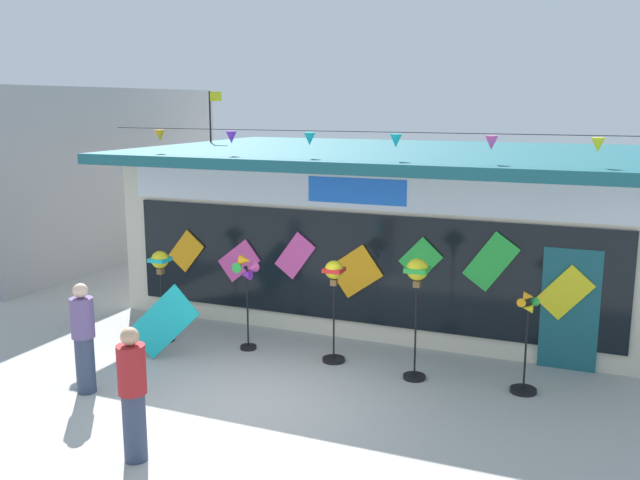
{
  "coord_description": "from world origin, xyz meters",
  "views": [
    {
      "loc": [
        4.56,
        -8.38,
        4.26
      ],
      "look_at": [
        0.07,
        2.41,
        1.95
      ],
      "focal_mm": 39.14,
      "sensor_mm": 36.0,
      "label": 1
    }
  ],
  "objects_px": {
    "wind_spinner_left": "(246,282)",
    "wind_spinner_right": "(526,345)",
    "person_mid_plaza": "(84,337)",
    "wind_spinner_center_left": "(334,289)",
    "kite_shop_building": "(403,224)",
    "wind_spinner_center_right": "(417,285)",
    "person_near_camera": "(133,390)",
    "display_kite_on_ground": "(164,322)",
    "wind_spinner_far_left": "(161,277)"
  },
  "relations": [
    {
      "from": "wind_spinner_center_right",
      "to": "kite_shop_building",
      "type": "bearing_deg",
      "value": 108.67
    },
    {
      "from": "wind_spinner_left",
      "to": "wind_spinner_far_left",
      "type": "bearing_deg",
      "value": -174.33
    },
    {
      "from": "wind_spinner_left",
      "to": "person_mid_plaza",
      "type": "bearing_deg",
      "value": -117.88
    },
    {
      "from": "wind_spinner_left",
      "to": "display_kite_on_ground",
      "type": "bearing_deg",
      "value": -138.39
    },
    {
      "from": "wind_spinner_right",
      "to": "display_kite_on_ground",
      "type": "bearing_deg",
      "value": -171.24
    },
    {
      "from": "person_mid_plaza",
      "to": "display_kite_on_ground",
      "type": "xyz_separation_m",
      "value": [
        0.28,
        1.6,
        -0.2
      ]
    },
    {
      "from": "wind_spinner_right",
      "to": "display_kite_on_ground",
      "type": "xyz_separation_m",
      "value": [
        -5.76,
        -0.89,
        -0.09
      ]
    },
    {
      "from": "wind_spinner_center_left",
      "to": "wind_spinner_center_right",
      "type": "relative_size",
      "value": 0.89
    },
    {
      "from": "display_kite_on_ground",
      "to": "wind_spinner_far_left",
      "type": "bearing_deg",
      "value": 126.69
    },
    {
      "from": "wind_spinner_far_left",
      "to": "wind_spinner_center_right",
      "type": "xyz_separation_m",
      "value": [
        4.69,
        0.01,
        0.31
      ]
    },
    {
      "from": "wind_spinner_left",
      "to": "wind_spinner_center_right",
      "type": "relative_size",
      "value": 0.88
    },
    {
      "from": "wind_spinner_left",
      "to": "person_near_camera",
      "type": "distance_m",
      "value": 3.96
    },
    {
      "from": "wind_spinner_far_left",
      "to": "display_kite_on_ground",
      "type": "relative_size",
      "value": 1.39
    },
    {
      "from": "wind_spinner_left",
      "to": "person_near_camera",
      "type": "bearing_deg",
      "value": -81.53
    },
    {
      "from": "wind_spinner_right",
      "to": "person_near_camera",
      "type": "height_order",
      "value": "person_near_camera"
    },
    {
      "from": "kite_shop_building",
      "to": "wind_spinner_center_right",
      "type": "relative_size",
      "value": 5.42
    },
    {
      "from": "kite_shop_building",
      "to": "wind_spinner_center_right",
      "type": "height_order",
      "value": "kite_shop_building"
    },
    {
      "from": "wind_spinner_left",
      "to": "wind_spinner_right",
      "type": "bearing_deg",
      "value": -0.71
    },
    {
      "from": "kite_shop_building",
      "to": "wind_spinner_far_left",
      "type": "bearing_deg",
      "value": -126.78
    },
    {
      "from": "wind_spinner_right",
      "to": "person_mid_plaza",
      "type": "distance_m",
      "value": 6.53
    },
    {
      "from": "wind_spinner_center_left",
      "to": "person_near_camera",
      "type": "distance_m",
      "value": 4.1
    },
    {
      "from": "person_mid_plaza",
      "to": "wind_spinner_far_left",
      "type": "bearing_deg",
      "value": -62.95
    },
    {
      "from": "wind_spinner_far_left",
      "to": "wind_spinner_center_left",
      "type": "xyz_separation_m",
      "value": [
        3.25,
        0.22,
        0.06
      ]
    },
    {
      "from": "wind_spinner_center_left",
      "to": "wind_spinner_center_right",
      "type": "height_order",
      "value": "wind_spinner_center_right"
    },
    {
      "from": "person_mid_plaza",
      "to": "wind_spinner_center_right",
      "type": "bearing_deg",
      "value": -131.7
    },
    {
      "from": "wind_spinner_center_left",
      "to": "person_near_camera",
      "type": "bearing_deg",
      "value": -104.51
    },
    {
      "from": "wind_spinner_center_right",
      "to": "person_near_camera",
      "type": "distance_m",
      "value": 4.53
    },
    {
      "from": "wind_spinner_center_left",
      "to": "person_near_camera",
      "type": "xyz_separation_m",
      "value": [
        -1.02,
        -3.96,
        -0.37
      ]
    },
    {
      "from": "kite_shop_building",
      "to": "wind_spinner_far_left",
      "type": "xyz_separation_m",
      "value": [
        -3.23,
        -4.33,
        -0.48
      ]
    },
    {
      "from": "kite_shop_building",
      "to": "person_near_camera",
      "type": "relative_size",
      "value": 6.24
    },
    {
      "from": "wind_spinner_center_right",
      "to": "person_near_camera",
      "type": "xyz_separation_m",
      "value": [
        -2.47,
        -3.75,
        -0.62
      ]
    },
    {
      "from": "person_near_camera",
      "to": "display_kite_on_ground",
      "type": "height_order",
      "value": "person_near_camera"
    },
    {
      "from": "person_near_camera",
      "to": "display_kite_on_ground",
      "type": "xyz_separation_m",
      "value": [
        -1.64,
        2.96,
        -0.24
      ]
    },
    {
      "from": "wind_spinner_far_left",
      "to": "person_near_camera",
      "type": "height_order",
      "value": "person_near_camera"
    },
    {
      "from": "wind_spinner_left",
      "to": "wind_spinner_right",
      "type": "height_order",
      "value": "wind_spinner_left"
    },
    {
      "from": "wind_spinner_right",
      "to": "wind_spinner_center_right",
      "type": "bearing_deg",
      "value": -176.56
    },
    {
      "from": "wind_spinner_far_left",
      "to": "person_mid_plaza",
      "type": "relative_size",
      "value": 0.99
    },
    {
      "from": "wind_spinner_far_left",
      "to": "wind_spinner_right",
      "type": "relative_size",
      "value": 1.06
    },
    {
      "from": "wind_spinner_center_right",
      "to": "wind_spinner_right",
      "type": "relative_size",
      "value": 1.24
    },
    {
      "from": "kite_shop_building",
      "to": "person_mid_plaza",
      "type": "bearing_deg",
      "value": -113.63
    },
    {
      "from": "wind_spinner_center_left",
      "to": "wind_spinner_center_right",
      "type": "xyz_separation_m",
      "value": [
        1.44,
        -0.21,
        0.26
      ]
    },
    {
      "from": "person_mid_plaza",
      "to": "wind_spinner_center_left",
      "type": "bearing_deg",
      "value": -118.87
    },
    {
      "from": "kite_shop_building",
      "to": "wind_spinner_left",
      "type": "height_order",
      "value": "kite_shop_building"
    },
    {
      "from": "wind_spinner_center_left",
      "to": "wind_spinner_far_left",
      "type": "bearing_deg",
      "value": -176.2
    },
    {
      "from": "wind_spinner_far_left",
      "to": "display_kite_on_ground",
      "type": "bearing_deg",
      "value": -53.31
    },
    {
      "from": "display_kite_on_ground",
      "to": "kite_shop_building",
      "type": "bearing_deg",
      "value": 62.56
    },
    {
      "from": "person_mid_plaza",
      "to": "display_kite_on_ground",
      "type": "bearing_deg",
      "value": -80.15
    },
    {
      "from": "wind_spinner_right",
      "to": "wind_spinner_left",
      "type": "bearing_deg",
      "value": 179.29
    },
    {
      "from": "kite_shop_building",
      "to": "wind_spinner_right",
      "type": "relative_size",
      "value": 6.7
    },
    {
      "from": "kite_shop_building",
      "to": "wind_spinner_right",
      "type": "bearing_deg",
      "value": -53.67
    }
  ]
}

